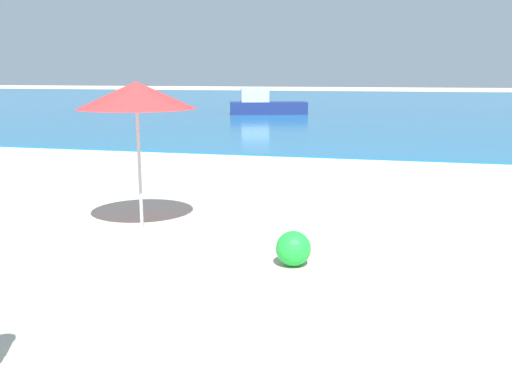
# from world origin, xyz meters

# --- Properties ---
(water) EXTENTS (160.00, 60.00, 0.06)m
(water) POSITION_xyz_m (0.00, 45.60, 0.03)
(water) COLOR #1E6B9E
(water) RESTS_ON ground
(boat_far) EXTENTS (4.51, 2.63, 1.46)m
(boat_far) POSITION_xyz_m (-6.00, 31.39, 0.56)
(boat_far) COLOR navy
(boat_far) RESTS_ON water
(beach_ball) EXTENTS (0.43, 0.43, 0.43)m
(beach_ball) POSITION_xyz_m (-0.01, 6.55, 0.22)
(beach_ball) COLOR green
(beach_ball) RESTS_ON ground
(beach_umbrella) EXTENTS (1.75, 1.75, 2.21)m
(beach_umbrella) POSITION_xyz_m (-2.55, 7.68, 2.00)
(beach_umbrella) COLOR #B7B7BC
(beach_umbrella) RESTS_ON ground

